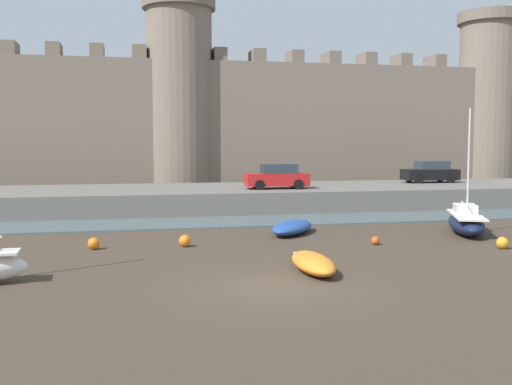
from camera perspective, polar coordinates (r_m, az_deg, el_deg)
ground_plane at (r=18.73m, az=1.70°, el=-8.95°), size 160.00×160.00×0.00m
water_channel at (r=33.07m, az=-4.42°, el=-2.85°), size 80.00×4.50×0.10m
quay_road at (r=40.14m, az=-5.80°, el=-0.56°), size 69.95×10.00×1.42m
castle at (r=51.27m, az=-7.25°, el=7.51°), size 64.03×6.08×19.45m
rowboat_midflat_right at (r=29.20m, az=3.48°, el=-3.29°), size 3.47×4.06×0.65m
sailboat_midflat_left at (r=31.02m, az=19.36°, el=-2.65°), size 3.44×5.36×6.08m
rowboat_near_channel_left at (r=20.84m, az=5.45°, el=-6.65°), size 1.38×3.55×0.61m
mooring_buoy_near_channel at (r=25.87m, az=-15.19°, el=-4.71°), size 0.50×0.50×0.50m
mooring_buoy_off_centre at (r=25.78m, az=-6.78°, el=-4.59°), size 0.51×0.51×0.51m
mooring_buoy_near_shore at (r=26.61m, az=11.30°, el=-4.52°), size 0.37×0.37×0.37m
mooring_buoy_mid_mud at (r=27.14m, az=22.41°, el=-4.46°), size 0.50×0.50×0.50m
car_quay_centre_west at (r=39.17m, az=2.02°, el=1.51°), size 4.15×1.98×1.62m
car_quay_west at (r=47.01m, az=16.28°, el=1.87°), size 4.15×1.98×1.62m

